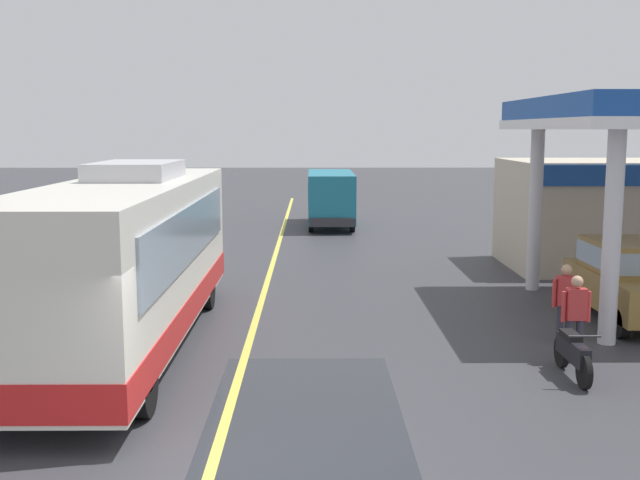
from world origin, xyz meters
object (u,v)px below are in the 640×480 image
car_at_pump (628,277)px  pedestrian_near_pump (565,300)px  minibus_opposing_lane (331,194)px  motorcycle_parked_forecourt (573,353)px  pedestrian_by_shop (576,314)px  coach_bus_main (128,262)px

car_at_pump → pedestrian_near_pump: (-2.10, -2.04, -0.08)m
minibus_opposing_lane → motorcycle_parked_forecourt: bearing=-80.1°
motorcycle_parked_forecourt → pedestrian_by_shop: pedestrian_by_shop is taller
coach_bus_main → car_at_pump: bearing=10.8°
car_at_pump → pedestrian_by_shop: bearing=-125.3°
car_at_pump → motorcycle_parked_forecourt: 4.95m
car_at_pump → motorcycle_parked_forecourt: bearing=-122.5°
coach_bus_main → pedestrian_by_shop: size_ratio=6.65×
minibus_opposing_lane → coach_bus_main: bearing=-103.0°
pedestrian_by_shop → car_at_pump: bearing=54.7°
car_at_pump → motorcycle_parked_forecourt: (-2.64, -4.15, -0.57)m
pedestrian_near_pump → minibus_opposing_lane: bearing=102.5°
car_at_pump → minibus_opposing_lane: 18.58m
coach_bus_main → motorcycle_parked_forecourt: (8.29, -2.07, -1.28)m
car_at_pump → motorcycle_parked_forecourt: car_at_pump is taller
minibus_opposing_lane → motorcycle_parked_forecourt: (3.78, -21.58, -1.03)m
coach_bus_main → motorcycle_parked_forecourt: size_ratio=6.13×
coach_bus_main → pedestrian_near_pump: size_ratio=6.65×
motorcycle_parked_forecourt → pedestrian_near_pump: 2.23m
car_at_pump → pedestrian_near_pump: size_ratio=2.53×
coach_bus_main → minibus_opposing_lane: 20.03m
minibus_opposing_lane → pedestrian_near_pump: (4.32, -19.48, -0.54)m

